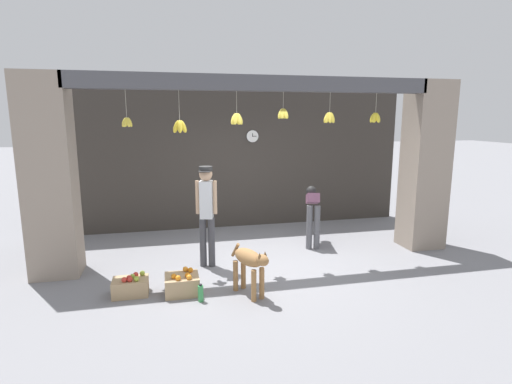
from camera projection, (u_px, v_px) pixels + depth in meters
The scene contains 12 objects.
ground_plane at pixel (261, 264), 6.63m from camera, with size 60.00×60.00×0.00m, color gray.
shop_back_wall at pixel (235, 158), 8.74m from camera, with size 7.65×0.12×3.05m, color #38332D.
shop_pillar_left at pixel (50, 177), 5.95m from camera, with size 0.70×0.60×3.05m, color gray.
shop_pillar_right at pixel (425, 166), 7.33m from camera, with size 0.70×0.60×3.05m, color gray.
storefront_awning at pixel (260, 86), 6.22m from camera, with size 5.75×0.31×0.89m.
dog at pixel (250, 262), 5.40m from camera, with size 0.45×0.77×0.70m.
shopkeeper at pixel (207, 208), 6.39m from camera, with size 0.34×0.29×1.65m.
worker_stooping at pixel (313, 209), 7.52m from camera, with size 0.41×0.81×1.07m.
fruit_crate_oranges at pixel (182, 284), 5.53m from camera, with size 0.46×0.41×0.32m.
fruit_crate_apples at pixel (131, 286), 5.48m from camera, with size 0.48×0.33×0.30m.
water_bottle at pixel (201, 293), 5.28m from camera, with size 0.07×0.07×0.24m.
wall_clock at pixel (252, 136), 8.67m from camera, with size 0.28×0.03×0.28m.
Camera 1 is at (-1.47, -6.12, 2.41)m, focal length 28.00 mm.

